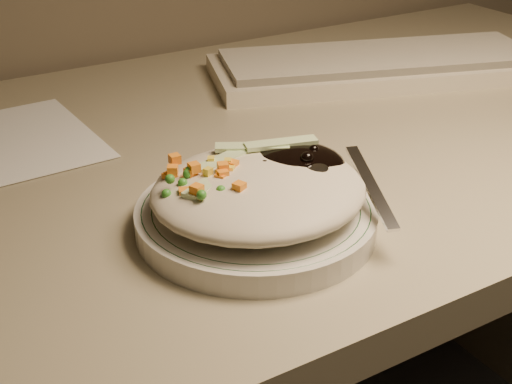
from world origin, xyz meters
TOP-DOWN VIEW (x-y plane):
  - desk at (0.00, 1.38)m, footprint 1.40×0.70m
  - plate at (-0.11, 1.20)m, footprint 0.22×0.22m
  - plate_rim at (-0.11, 1.20)m, footprint 0.20×0.20m
  - meal at (-0.10, 1.20)m, footprint 0.21×0.19m
  - keyboard at (0.26, 1.47)m, footprint 0.50×0.31m

SIDE VIEW (x-z plane):
  - desk at x=0.00m, z-range 0.17..0.91m
  - plate at x=-0.11m, z-range 0.74..0.76m
  - keyboard at x=0.26m, z-range 0.74..0.77m
  - plate_rim at x=-0.11m, z-range 0.76..0.76m
  - meal at x=-0.10m, z-range 0.76..0.81m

